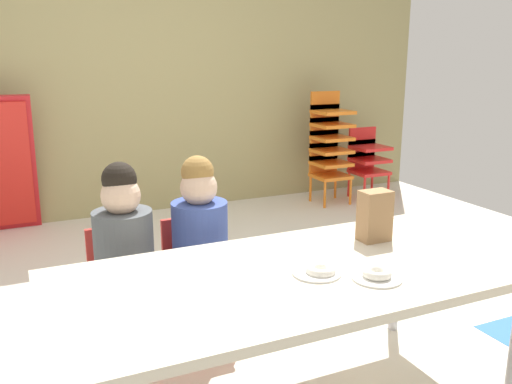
{
  "coord_description": "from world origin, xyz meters",
  "views": [
    {
      "loc": [
        -0.95,
        -2.52,
        1.36
      ],
      "look_at": [
        -0.08,
        -0.63,
        0.84
      ],
      "focal_mm": 37.98,
      "sensor_mm": 36.0,
      "label": 1
    }
  ],
  "objects": [
    {
      "name": "kid_chair_red_stack",
      "position": [
        2.2,
        1.74,
        0.4
      ],
      "size": [
        0.32,
        0.3,
        0.68
      ],
      "color": "red",
      "rests_on": "ground_plane"
    },
    {
      "name": "paper_bag_brown",
      "position": [
        0.44,
        -0.72,
        0.7
      ],
      "size": [
        0.13,
        0.09,
        0.22
      ],
      "primitive_type": "cube",
      "color": "#9E754C",
      "rests_on": "craft_table"
    },
    {
      "name": "paper_plate_center_table",
      "position": [
        0.02,
        -0.94,
        0.59
      ],
      "size": [
        0.18,
        0.18,
        0.01
      ],
      "primitive_type": "cylinder",
      "color": "white",
      "rests_on": "craft_table"
    },
    {
      "name": "back_wall",
      "position": [
        0.0,
        2.2,
        1.26
      ],
      "size": [
        5.91,
        0.1,
        2.52
      ],
      "primitive_type": "cube",
      "color": "tan",
      "rests_on": "ground_plane"
    },
    {
      "name": "seated_child_middle_seat",
      "position": [
        -0.19,
        -0.24,
        0.55
      ],
      "size": [
        0.33,
        0.33,
        0.92
      ],
      "color": "red",
      "rests_on": "ground_plane"
    },
    {
      "name": "kid_chair_orange_stack",
      "position": [
        1.76,
        1.74,
        0.58
      ],
      "size": [
        0.32,
        0.3,
        1.04
      ],
      "color": "orange",
      "rests_on": "ground_plane"
    },
    {
      "name": "donut_powdered_loose",
      "position": [
        0.03,
        -0.95,
        0.6
      ],
      "size": [
        0.11,
        0.11,
        0.03
      ],
      "primitive_type": "torus",
      "color": "white",
      "rests_on": "craft_table"
    },
    {
      "name": "ground_plane",
      "position": [
        -0.01,
        -0.0,
        -0.01
      ],
      "size": [
        5.91,
        4.4,
        0.02
      ],
      "color": "silver"
    },
    {
      "name": "donut_powdered_on_plate",
      "position": [
        0.19,
        -1.07,
        0.61
      ],
      "size": [
        0.1,
        0.1,
        0.03
      ],
      "primitive_type": "torus",
      "color": "white",
      "rests_on": "craft_table"
    },
    {
      "name": "craft_table",
      "position": [
        -0.06,
        -0.88,
        0.54
      ],
      "size": [
        1.76,
        0.84,
        0.59
      ],
      "color": "beige",
      "rests_on": "ground_plane"
    },
    {
      "name": "seated_child_near_camera",
      "position": [
        -0.54,
        -0.24,
        0.55
      ],
      "size": [
        0.33,
        0.33,
        0.92
      ],
      "color": "red",
      "rests_on": "ground_plane"
    },
    {
      "name": "paper_plate_near_edge",
      "position": [
        0.19,
        -1.07,
        0.59
      ],
      "size": [
        0.18,
        0.18,
        0.01
      ],
      "primitive_type": "cylinder",
      "color": "white",
      "rests_on": "craft_table"
    }
  ]
}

